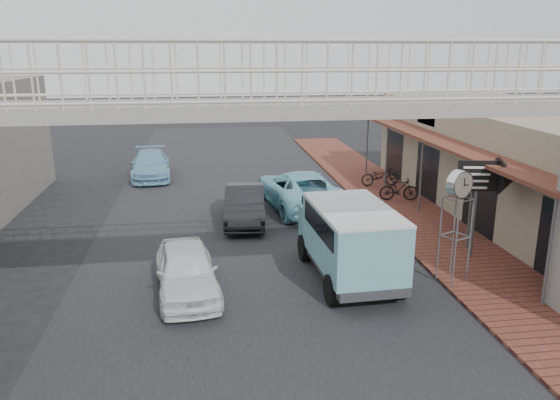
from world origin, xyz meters
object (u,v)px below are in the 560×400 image
object	(u,v)px
angkot_far	(151,165)
street_clock	(459,190)
angkot_curb	(300,189)
white_hatchback	(187,271)
angkot_van	(350,233)
motorcycle_far	(399,189)
arrow_sign	(504,177)
motorcycle_near	(380,176)
dark_sedan	(245,205)

from	to	relation	value
angkot_far	street_clock	distance (m)	16.96
angkot_curb	street_clock	xyz separation A→B (m)	(2.80, -7.86, 1.89)
white_hatchback	angkot_van	bearing A→B (deg)	-1.80
motorcycle_far	arrow_sign	bearing A→B (deg)	-163.36
angkot_far	arrow_sign	xyz separation A→B (m)	(11.28, -12.69, 1.93)
angkot_curb	angkot_van	world-z (taller)	angkot_van
motorcycle_near	motorcycle_far	xyz separation A→B (m)	(0.00, -2.52, 0.04)
angkot_van	angkot_curb	bearing A→B (deg)	88.24
dark_sedan	angkot_van	bearing A→B (deg)	-61.45
angkot_curb	motorcycle_near	size ratio (longest dim) A/B	3.20
angkot_far	arrow_sign	bearing A→B (deg)	-52.51
street_clock	motorcycle_near	bearing A→B (deg)	57.88
dark_sedan	arrow_sign	distance (m)	8.91
angkot_curb	motorcycle_far	world-z (taller)	angkot_curb
angkot_curb	angkot_van	bearing A→B (deg)	83.54
angkot_van	street_clock	size ratio (longest dim) A/B	1.46
dark_sedan	motorcycle_far	xyz separation A→B (m)	(6.54, 1.73, -0.08)
motorcycle_near	motorcycle_far	world-z (taller)	motorcycle_far
arrow_sign	motorcycle_near	bearing A→B (deg)	105.54
angkot_van	arrow_sign	size ratio (longest dim) A/B	1.46
angkot_curb	motorcycle_far	bearing A→B (deg)	174.45
angkot_far	angkot_van	xyz separation A→B (m)	(6.49, -13.43, 0.72)
angkot_van	motorcycle_far	size ratio (longest dim) A/B	2.78
dark_sedan	street_clock	bearing A→B (deg)	-45.72
angkot_curb	street_clock	distance (m)	8.56
dark_sedan	motorcycle_far	distance (m)	6.77
dark_sedan	motorcycle_near	distance (m)	7.80
white_hatchback	motorcycle_near	size ratio (longest dim) A/B	2.23
angkot_curb	angkot_van	size ratio (longest dim) A/B	1.22
dark_sedan	angkot_van	distance (m)	6.12
angkot_curb	angkot_far	distance (m)	8.94
angkot_van	arrow_sign	world-z (taller)	arrow_sign
arrow_sign	street_clock	bearing A→B (deg)	-134.61
motorcycle_far	street_clock	xyz separation A→B (m)	(-1.40, -7.99, 2.07)
dark_sedan	arrow_sign	xyz separation A→B (m)	(7.24, -4.83, 1.91)
dark_sedan	street_clock	world-z (taller)	street_clock
angkot_curb	motorcycle_far	size ratio (longest dim) A/B	3.39
dark_sedan	arrow_sign	bearing A→B (deg)	-28.85
street_clock	arrow_sign	size ratio (longest dim) A/B	1.00
dark_sedan	motorcycle_near	xyz separation A→B (m)	(6.54, 4.25, -0.12)
angkot_far	motorcycle_far	size ratio (longest dim) A/B	2.78
dark_sedan	angkot_curb	size ratio (longest dim) A/B	0.74
angkot_van	motorcycle_near	world-z (taller)	angkot_van
dark_sedan	angkot_far	bearing A→B (deg)	122.08
angkot_far	motorcycle_far	world-z (taller)	angkot_far
white_hatchback	angkot_curb	xyz separation A→B (m)	(4.33, 7.50, 0.11)
angkot_curb	street_clock	bearing A→B (deg)	102.34
dark_sedan	angkot_curb	xyz separation A→B (m)	(2.34, 1.60, 0.09)
white_hatchback	angkot_van	world-z (taller)	angkot_van
dark_sedan	angkot_far	xyz separation A→B (m)	(-4.04, 7.86, -0.02)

